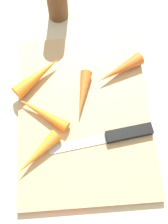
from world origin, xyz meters
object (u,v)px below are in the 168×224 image
object	(u,v)px
cutting_board	(84,113)
carrot_short	(82,94)
carrot_medium	(120,69)
carrot_longest	(41,112)
carrot_shortest	(38,154)
knife	(122,134)
carrot_long	(38,76)

from	to	relation	value
cutting_board	carrot_short	distance (m)	0.04
carrot_short	carrot_medium	size ratio (longest dim) A/B	0.96
carrot_longest	carrot_shortest	distance (m)	0.08
carrot_medium	carrot_shortest	world-z (taller)	carrot_medium
carrot_medium	carrot_shortest	bearing A→B (deg)	16.40
cutting_board	carrot_shortest	world-z (taller)	carrot_shortest
knife	carrot_shortest	bearing A→B (deg)	1.98
cutting_board	knife	bearing A→B (deg)	51.97
knife	cutting_board	bearing A→B (deg)	-45.80
carrot_short	carrot_medium	bearing A→B (deg)	134.27
carrot_shortest	knife	bearing A→B (deg)	146.48
carrot_long	carrot_shortest	size ratio (longest dim) A/B	1.16
knife	carrot_longest	distance (m)	0.16
cutting_board	carrot_longest	size ratio (longest dim) A/B	3.04
cutting_board	knife	distance (m)	0.09
cutting_board	carrot_medium	world-z (taller)	carrot_medium
cutting_board	carrot_shortest	bearing A→B (deg)	-48.07
cutting_board	carrot_short	size ratio (longest dim) A/B	3.58
carrot_short	carrot_shortest	distance (m)	0.15
carrot_short	carrot_medium	xyz separation A→B (m)	(-0.05, 0.08, 0.00)
cutting_board	carrot_medium	xyz separation A→B (m)	(-0.08, 0.08, 0.02)
carrot_shortest	carrot_short	bearing A→B (deg)	-170.99
cutting_board	carrot_shortest	xyz separation A→B (m)	(0.08, -0.09, 0.02)
knife	carrot_shortest	distance (m)	0.16
carrot_longest	carrot_medium	world-z (taller)	carrot_medium
knife	carrot_short	xyz separation A→B (m)	(-0.09, -0.07, 0.01)
carrot_short	carrot_long	bearing A→B (deg)	-105.74
carrot_medium	cutting_board	bearing A→B (deg)	18.64
carrot_long	carrot_longest	bearing A→B (deg)	-126.89
carrot_longest	carrot_short	bearing A→B (deg)	-122.91
carrot_long	carrot_short	distance (m)	0.10
knife	carrot_long	distance (m)	0.21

